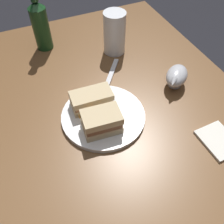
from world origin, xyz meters
TOP-DOWN VIEW (x-y plane):
  - ground_plane at (0.00, 0.00)m, footprint 6.00×6.00m
  - dining_table at (0.00, 0.00)m, footprint 1.27×0.86m
  - plate at (-0.03, -0.05)m, footprint 0.25×0.25m
  - sandwich_half_left at (-0.08, -0.06)m, footprint 0.07×0.13m
  - sandwich_half_right at (0.02, -0.07)m, footprint 0.08×0.11m
  - potato_wedge_front at (-0.07, -0.09)m, footprint 0.06×0.04m
  - potato_wedge_middle at (-0.02, -0.08)m, footprint 0.04×0.06m
  - potato_wedge_back at (-0.01, -0.07)m, footprint 0.05×0.02m
  - potato_wedge_left_edge at (-0.06, -0.08)m, footprint 0.04×0.04m
  - potato_wedge_right_edge at (-0.05, -0.09)m, footprint 0.04×0.05m
  - pint_glass at (-0.32, 0.12)m, footprint 0.08×0.08m
  - gravy_boat at (-0.06, 0.23)m, footprint 0.12×0.12m
  - cider_bottle at (-0.46, -0.12)m, footprint 0.06×0.06m
  - napkin at (0.18, 0.22)m, footprint 0.11×0.09m
  - fork at (-0.19, 0.05)m, footprint 0.15×0.12m

SIDE VIEW (x-z plane):
  - ground_plane at x=0.00m, z-range 0.00..0.00m
  - dining_table at x=0.00m, z-range 0.00..0.72m
  - fork at x=-0.19m, z-range 0.72..0.73m
  - napkin at x=0.18m, z-range 0.72..0.73m
  - plate at x=-0.03m, z-range 0.72..0.74m
  - potato_wedge_front at x=-0.07m, z-range 0.74..0.75m
  - potato_wedge_right_edge at x=-0.05m, z-range 0.74..0.75m
  - potato_wedge_back at x=-0.01m, z-range 0.74..0.75m
  - potato_wedge_middle at x=-0.02m, z-range 0.74..0.75m
  - potato_wedge_left_edge at x=-0.06m, z-range 0.74..0.75m
  - sandwich_half_left at x=-0.08m, z-range 0.74..0.79m
  - gravy_boat at x=-0.06m, z-range 0.73..0.80m
  - sandwich_half_right at x=0.02m, z-range 0.74..0.80m
  - pint_glass at x=-0.32m, z-range 0.71..0.87m
  - cider_bottle at x=-0.46m, z-range 0.69..0.95m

